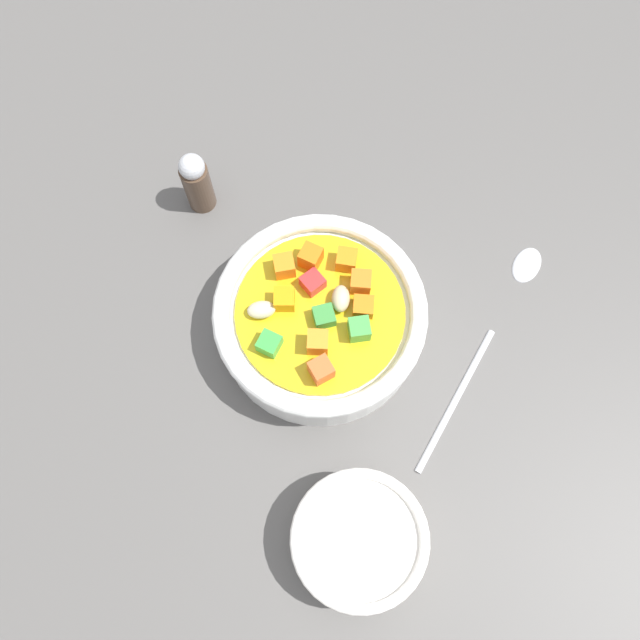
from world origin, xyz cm
name	(u,v)px	position (x,y,z in cm)	size (l,w,h in cm)	color
ground_plane	(320,333)	(0.00, 0.00, -1.00)	(140.00, 140.00, 2.00)	#565451
soup_bowl_main	(320,318)	(0.01, 0.00, 3.02)	(18.17, 18.17, 6.64)	white
spoon	(499,317)	(-6.27, -15.02, 0.37)	(14.47, 20.95, 0.83)	silver
side_bowl_small	(359,540)	(-17.60, 5.37, 2.41)	(10.64, 10.64, 4.67)	white
pepper_shaker	(197,182)	(16.81, 4.34, 3.64)	(2.63, 2.63, 7.33)	#4C3828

